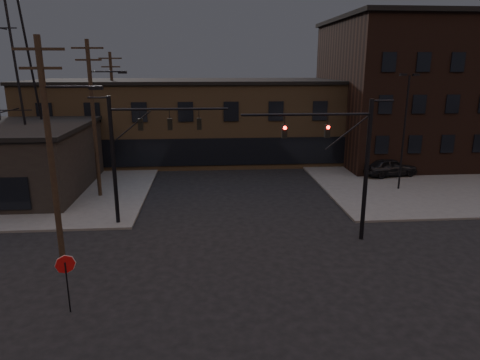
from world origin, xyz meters
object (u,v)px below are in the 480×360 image
parked_car_lot_a (390,167)px  car_crossing (220,156)px  traffic_signal_far (134,146)px  stop_sign (66,270)px  parked_car_lot_b (390,156)px  traffic_signal_near (347,156)px

parked_car_lot_a → car_crossing: 16.59m
traffic_signal_far → stop_sign: (-1.28, -9.99, -3.17)m
stop_sign → parked_car_lot_b: bearing=46.1°
traffic_signal_far → car_crossing: (5.75, 17.31, -4.27)m
car_crossing → traffic_signal_far: bearing=-124.0°
traffic_signal_near → car_crossing: size_ratio=1.77×
traffic_signal_far → parked_car_lot_b: size_ratio=1.59×
traffic_signal_far → stop_sign: bearing=-97.3°
traffic_signal_near → car_crossing: 22.15m
parked_car_lot_a → car_crossing: parked_car_lot_a is taller
stop_sign → parked_car_lot_a: 29.73m
traffic_signal_near → traffic_signal_far: bearing=163.8°
car_crossing → parked_car_lot_a: bearing=-41.6°
traffic_signal_near → parked_car_lot_b: traffic_signal_near is taller
parked_car_lot_b → parked_car_lot_a: bearing=144.5°
traffic_signal_near → parked_car_lot_b: (10.69, 18.47, -4.05)m
traffic_signal_near → stop_sign: bearing=-154.1°
parked_car_lot_b → car_crossing: bearing=69.8°
traffic_signal_near → stop_sign: (-13.36, -6.49, -3.09)m
parked_car_lot_b → car_crossing: parked_car_lot_b is taller
traffic_signal_far → parked_car_lot_b: (22.76, 14.97, -4.13)m
traffic_signal_far → car_crossing: traffic_signal_far is taller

